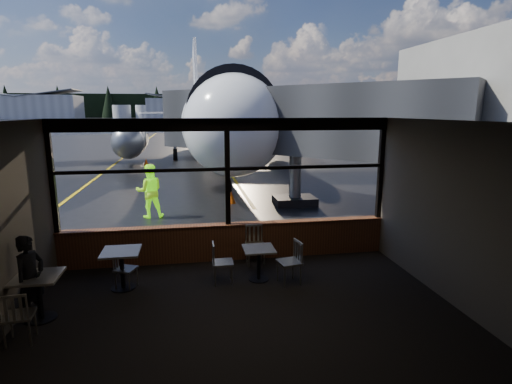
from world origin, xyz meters
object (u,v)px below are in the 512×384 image
object	(u,v)px
chair_near_e	(289,263)
passenger	(31,279)
airliner	(206,82)
chair_left_s	(19,316)
chair_near_n	(255,245)
ground_crew	(150,191)
chair_near_w	(223,263)
cafe_table_near	(259,264)
cafe_table_mid	(122,270)
chair_mid_w	(126,269)
cone_nose	(231,197)
cone_wing	(146,162)
cafe_table_left	(40,298)
jet_bridge	(306,139)

from	to	relation	value
chair_near_e	passenger	distance (m)	4.91
airliner	chair_left_s	size ratio (longest dim) A/B	40.46
chair_near_n	ground_crew	world-z (taller)	ground_crew
airliner	chair_near_e	size ratio (longest dim) A/B	38.89
chair_near_w	airliner	bearing A→B (deg)	178.85
chair_near_w	chair_near_n	size ratio (longest dim) A/B	0.97
chair_near_n	cafe_table_near	bearing A→B (deg)	84.88
cafe_table_mid	cafe_table_near	bearing A→B (deg)	-0.90
chair_left_s	passenger	distance (m)	0.77
chair_near_w	passenger	world-z (taller)	passenger
cafe_table_mid	chair_mid_w	world-z (taller)	cafe_table_mid
airliner	cafe_table_mid	world-z (taller)	airliner
chair_left_s	passenger	bearing A→B (deg)	86.85
airliner	cafe_table_mid	distance (m)	22.50
airliner	cafe_table_near	xyz separation A→B (m)	(0.03, -21.73, -5.31)
cone_nose	cone_wing	bearing A→B (deg)	110.61
ground_crew	cafe_table_near	bearing A→B (deg)	108.04
cafe_table_left	chair_near_n	world-z (taller)	chair_near_n
passenger	chair_near_w	bearing A→B (deg)	-48.14
jet_bridge	cafe_table_mid	world-z (taller)	jet_bridge
airliner	chair_mid_w	size ratio (longest dim) A/B	45.47
chair_mid_w	passenger	size ratio (longest dim) A/B	0.52
jet_bridge	chair_mid_w	xyz separation A→B (m)	(-5.88, -6.76, -2.16)
cone_nose	chair_near_w	bearing A→B (deg)	-97.51
chair_near_w	chair_left_s	world-z (taller)	chair_left_s
cafe_table_near	cafe_table_mid	bearing A→B (deg)	179.10
chair_near_n	cone_nose	bearing A→B (deg)	-91.14
chair_left_s	passenger	xyz separation A→B (m)	(-0.04, 0.70, 0.33)
jet_bridge	cafe_table_near	size ratio (longest dim) A/B	15.97
chair_near_n	cone_nose	distance (m)	6.56
chair_near_e	chair_near_w	xyz separation A→B (m)	(-1.40, 0.27, -0.02)
cafe_table_mid	chair_left_s	distance (m)	2.22
cafe_table_near	chair_mid_w	size ratio (longest dim) A/B	0.90
cafe_table_mid	cafe_table_left	xyz separation A→B (m)	(-1.24, -1.07, -0.00)
cafe_table_left	chair_mid_w	size ratio (longest dim) A/B	1.02
chair_near_w	passenger	distance (m)	3.60
chair_near_n	cone_wing	bearing A→B (deg)	-76.84
cone_nose	cone_wing	xyz separation A→B (m)	(-4.46, 11.85, 0.00)
cafe_table_left	ground_crew	bearing A→B (deg)	79.21
chair_mid_w	cone_nose	bearing A→B (deg)	-179.21
chair_near_n	chair_mid_w	xyz separation A→B (m)	(-2.90, -0.86, -0.07)
cone_wing	passenger	bearing A→B (deg)	-89.93
jet_bridge	passenger	size ratio (longest dim) A/B	7.47
airliner	passenger	size ratio (longest dim) A/B	23.55
airliner	chair_near_n	size ratio (longest dim) A/B	39.21
cafe_table_near	chair_mid_w	bearing A→B (deg)	178.42
cone_wing	ground_crew	bearing A→B (deg)	-83.91
chair_near_n	cafe_table_mid	bearing A→B (deg)	16.66
chair_near_w	chair_mid_w	xyz separation A→B (m)	(-2.02, 0.11, -0.05)
chair_near_n	chair_left_s	distance (m)	5.05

